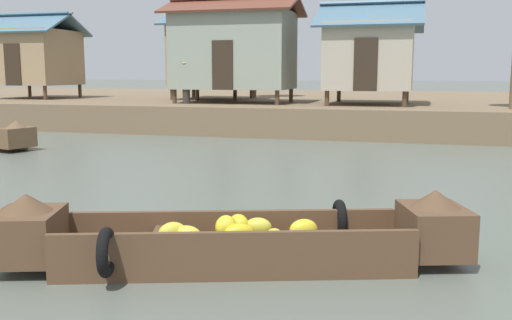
% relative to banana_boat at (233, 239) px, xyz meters
% --- Properties ---
extents(ground_plane, '(300.00, 300.00, 0.00)m').
position_rel_banana_boat_xyz_m(ground_plane, '(-0.47, 4.33, -0.32)').
color(ground_plane, '#596056').
extents(riverbank_strip, '(160.00, 20.00, 1.01)m').
position_rel_banana_boat_xyz_m(riverbank_strip, '(-0.47, 22.38, 0.19)').
color(riverbank_strip, '#756047').
rests_on(riverbank_strip, ground).
extents(banana_boat, '(5.27, 2.47, 0.86)m').
position_rel_banana_boat_xyz_m(banana_boat, '(0.00, 0.00, 0.00)').
color(banana_boat, brown).
rests_on(banana_boat, ground).
extents(stilt_house_left, '(3.91, 3.56, 3.86)m').
position_rel_banana_boat_xyz_m(stilt_house_left, '(-15.05, 16.97, 2.61)').
color(stilt_house_left, '#4C3826').
rests_on(stilt_house_left, riverbank_strip).
extents(stilt_house_mid_left, '(3.97, 3.38, 3.91)m').
position_rel_banana_boat_xyz_m(stilt_house_mid_left, '(-6.91, 18.37, 2.69)').
color(stilt_house_mid_left, '#4C3826').
rests_on(stilt_house_mid_left, riverbank_strip).
extents(stilt_house_mid_right, '(5.14, 3.26, 4.04)m').
position_rel_banana_boat_xyz_m(stilt_house_mid_right, '(-5.02, 15.60, 2.77)').
color(stilt_house_mid_right, '#4C3826').
rests_on(stilt_house_mid_right, riverbank_strip).
extents(stilt_house_right, '(3.76, 4.02, 3.75)m').
position_rel_banana_boat_xyz_m(stilt_house_right, '(0.17, 15.88, 2.50)').
color(stilt_house_right, '#4C3826').
rests_on(stilt_house_right, riverbank_strip).
extents(vendor_person, '(0.44, 0.44, 1.66)m').
position_rel_banana_boat_xyz_m(vendor_person, '(-6.55, 14.41, 1.62)').
color(vendor_person, '#332D28').
rests_on(vendor_person, riverbank_strip).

